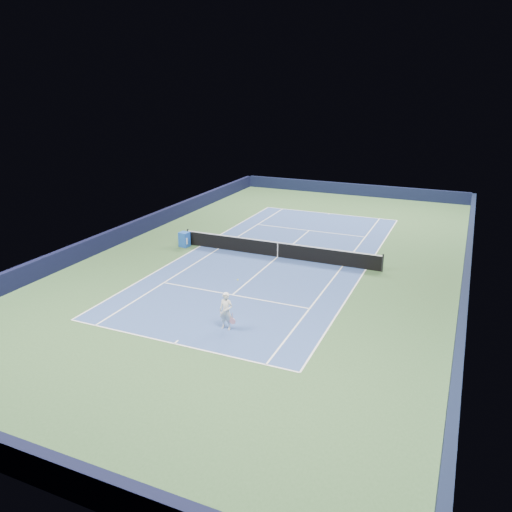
% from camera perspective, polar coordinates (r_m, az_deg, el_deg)
% --- Properties ---
extents(ground, '(40.00, 40.00, 0.00)m').
position_cam_1_polar(ground, '(30.98, 2.48, -0.12)').
color(ground, '#304F2B').
rests_on(ground, ground).
extents(wall_far, '(22.00, 0.35, 1.10)m').
position_cam_1_polar(wall_far, '(49.25, 10.91, 7.50)').
color(wall_far, black).
rests_on(wall_far, ground).
extents(wall_near, '(22.00, 0.35, 1.10)m').
position_cam_1_polar(wall_near, '(16.06, -25.75, -20.07)').
color(wall_near, black).
rests_on(wall_near, ground).
extents(wall_right, '(0.35, 40.00, 1.10)m').
position_cam_1_polar(wall_right, '(28.99, 22.89, -1.89)').
color(wall_right, black).
rests_on(wall_right, ground).
extents(wall_left, '(0.35, 40.00, 1.10)m').
position_cam_1_polar(wall_left, '(35.93, -13.84, 2.99)').
color(wall_left, black).
rests_on(wall_left, ground).
extents(court_surface, '(10.97, 23.77, 0.01)m').
position_cam_1_polar(court_surface, '(30.98, 2.49, -0.11)').
color(court_surface, navy).
rests_on(court_surface, ground).
extents(baseline_far, '(10.97, 0.08, 0.00)m').
position_cam_1_polar(baseline_far, '(41.84, 8.38, 4.83)').
color(baseline_far, white).
rests_on(baseline_far, ground).
extents(baseline_near, '(10.97, 0.08, 0.00)m').
position_cam_1_polar(baseline_near, '(21.24, -9.33, -9.85)').
color(baseline_near, white).
rests_on(baseline_near, ground).
extents(sideline_doubles_right, '(0.08, 23.77, 0.00)m').
position_cam_1_polar(sideline_doubles_right, '(29.58, 12.45, -1.49)').
color(sideline_doubles_right, white).
rests_on(sideline_doubles_right, ground).
extents(sideline_doubles_left, '(0.08, 23.77, 0.00)m').
position_cam_1_polar(sideline_doubles_left, '(33.22, -6.38, 1.14)').
color(sideline_doubles_left, white).
rests_on(sideline_doubles_left, ground).
extents(sideline_singles_right, '(0.08, 23.77, 0.00)m').
position_cam_1_polar(sideline_singles_right, '(29.84, 9.88, -1.14)').
color(sideline_singles_right, white).
rests_on(sideline_singles_right, ground).
extents(sideline_singles_left, '(0.08, 23.77, 0.00)m').
position_cam_1_polar(sideline_singles_left, '(32.59, -4.28, 0.85)').
color(sideline_singles_left, white).
rests_on(sideline_singles_left, ground).
extents(service_line_far, '(8.23, 0.08, 0.00)m').
position_cam_1_polar(service_line_far, '(36.74, 6.09, 2.92)').
color(service_line_far, white).
rests_on(service_line_far, ground).
extents(service_line_near, '(8.23, 0.08, 0.00)m').
position_cam_1_polar(service_line_near, '(25.50, -2.72, -4.45)').
color(service_line_near, white).
rests_on(service_line_near, ground).
extents(center_service_line, '(0.08, 12.80, 0.00)m').
position_cam_1_polar(center_service_line, '(30.97, 2.49, -0.10)').
color(center_service_line, white).
rests_on(center_service_line, ground).
extents(center_mark_far, '(0.08, 0.30, 0.00)m').
position_cam_1_polar(center_mark_far, '(41.69, 8.33, 4.79)').
color(center_mark_far, white).
rests_on(center_mark_far, ground).
extents(center_mark_near, '(0.08, 0.30, 0.00)m').
position_cam_1_polar(center_mark_near, '(21.35, -9.11, -9.67)').
color(center_mark_near, white).
rests_on(center_mark_near, ground).
extents(tennis_net, '(12.90, 0.10, 1.07)m').
position_cam_1_polar(tennis_net, '(30.81, 2.50, 0.77)').
color(tennis_net, black).
rests_on(tennis_net, ground).
extents(sponsor_cube, '(0.66, 0.62, 0.98)m').
position_cam_1_polar(sponsor_cube, '(33.13, -8.18, 1.89)').
color(sponsor_cube, blue).
rests_on(sponsor_cube, ground).
extents(tennis_player, '(0.78, 1.24, 1.99)m').
position_cam_1_polar(tennis_player, '(21.81, -3.43, -6.31)').
color(tennis_player, white).
rests_on(tennis_player, ground).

